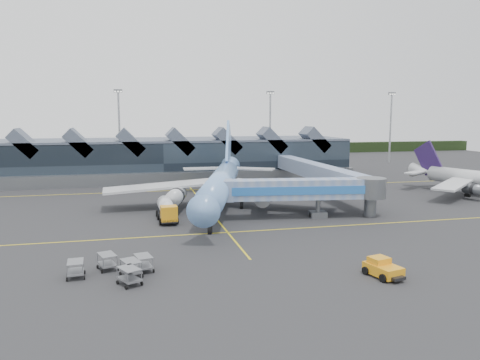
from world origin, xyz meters
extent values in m
plane|color=#252528|center=(0.00, 0.00, 0.00)|extent=(260.00, 260.00, 0.00)
cube|color=yellow|center=(0.00, -8.00, 0.01)|extent=(120.00, 0.25, 0.01)
cube|color=yellow|center=(0.00, 28.00, 0.01)|extent=(120.00, 0.25, 0.01)
cube|color=yellow|center=(0.00, 10.00, 0.01)|extent=(0.25, 60.00, 0.01)
cube|color=black|center=(0.00, 110.00, 2.00)|extent=(260.00, 4.00, 4.00)
cube|color=black|center=(-5.00, 48.00, 4.50)|extent=(90.00, 20.00, 9.00)
cube|color=#4F596A|center=(-5.00, 48.00, 9.20)|extent=(90.00, 20.00, 0.60)
cube|color=slate|center=(-5.00, 37.00, 1.30)|extent=(90.00, 2.50, 2.60)
cube|color=#4F596A|center=(-34.00, 41.00, 9.30)|extent=(6.43, 6.00, 6.43)
cube|color=#4F596A|center=(-23.00, 41.00, 9.30)|extent=(6.43, 6.00, 6.43)
cube|color=#4F596A|center=(-12.00, 41.00, 9.30)|extent=(6.43, 6.00, 6.43)
cube|color=#4F596A|center=(-1.00, 41.00, 9.30)|extent=(6.43, 6.00, 6.43)
cube|color=#4F596A|center=(10.00, 41.00, 9.30)|extent=(6.43, 6.00, 6.43)
cube|color=#4F596A|center=(21.00, 41.00, 9.30)|extent=(6.43, 6.00, 6.43)
cube|color=#4F596A|center=(32.00, 41.00, 9.30)|extent=(6.43, 6.00, 6.43)
cylinder|color=#979A9F|center=(-15.00, 72.00, 11.00)|extent=(0.56, 0.56, 22.00)
cube|color=slate|center=(-15.00, 72.00, 22.00)|extent=(2.40, 0.50, 0.90)
cylinder|color=#979A9F|center=(30.00, 72.00, 11.00)|extent=(0.56, 0.56, 22.00)
cube|color=slate|center=(30.00, 72.00, 22.00)|extent=(2.40, 0.50, 0.90)
cylinder|color=#979A9F|center=(70.00, 70.00, 11.00)|extent=(0.56, 0.56, 22.00)
cube|color=slate|center=(70.00, 70.00, 22.00)|extent=(2.40, 0.50, 0.90)
cylinder|color=#77A0F1|center=(1.86, 6.69, 4.31)|extent=(12.77, 32.23, 4.00)
cone|color=#77A0F1|center=(-3.37, -11.54, 4.31)|extent=(5.37, 6.44, 4.00)
cube|color=black|center=(-3.57, -12.21, 5.15)|extent=(1.55, 0.74, 0.48)
cone|color=#77A0F1|center=(7.34, 25.81, 4.61)|extent=(5.88, 8.22, 4.00)
cube|color=silver|center=(-7.60, 10.80, 3.61)|extent=(18.36, 6.64, 1.32)
cube|color=silver|center=(12.05, 5.16, 3.61)|extent=(18.42, 15.14, 1.32)
cylinder|color=silver|center=(-5.33, 6.34, 2.61)|extent=(3.91, 6.02, 2.48)
cylinder|color=silver|center=(7.77, 2.59, 2.61)|extent=(3.91, 6.02, 2.48)
cube|color=#77A0F1|center=(6.83, 24.03, 8.78)|extent=(3.28, 9.96, 11.01)
cube|color=silver|center=(2.23, 25.83, 4.61)|extent=(8.44, 3.53, 0.26)
cube|color=silver|center=(11.69, 23.12, 4.61)|extent=(8.83, 6.97, 0.26)
cylinder|color=slate|center=(-2.35, -7.99, 1.16)|extent=(0.29, 0.29, 2.31)
cylinder|color=slate|center=(-1.03, 8.96, 1.16)|extent=(0.29, 0.29, 2.31)
cylinder|color=slate|center=(5.50, 7.09, 1.16)|extent=(0.29, 0.29, 2.31)
cylinder|color=black|center=(-2.35, -7.99, 0.42)|extent=(0.86, 1.55, 1.48)
cone|color=silver|center=(48.02, 20.24, 3.52)|extent=(4.45, 5.60, 3.05)
cube|color=silver|center=(45.14, 6.46, 2.76)|extent=(12.55, 10.75, 1.02)
cylinder|color=slate|center=(48.19, 4.85, 1.99)|extent=(2.96, 4.07, 1.89)
cube|color=#291747|center=(48.41, 19.09, 6.34)|extent=(2.62, 6.64, 7.43)
cube|color=silver|center=(45.06, 18.28, 3.52)|extent=(6.05, 4.93, 0.25)
cube|color=silver|center=(51.57, 20.47, 3.52)|extent=(5.97, 2.60, 0.25)
cylinder|color=slate|center=(49.46, 7.86, 0.88)|extent=(0.28, 0.28, 1.77)
cube|color=#6E86B7|center=(12.10, -1.78, 4.37)|extent=(20.54, 5.57, 2.95)
cube|color=blue|center=(11.90, -3.34, 4.37)|extent=(20.17, 2.67, 1.22)
cube|color=#6E86B7|center=(1.01, -0.38, 4.37)|extent=(3.03, 3.56, 3.05)
cylinder|color=slate|center=(15.12, -2.16, 2.18)|extent=(0.71, 0.71, 4.37)
cube|color=slate|center=(15.12, -2.16, 0.46)|extent=(2.67, 2.32, 0.91)
cylinder|color=black|center=(14.11, -2.04, 0.36)|extent=(0.52, 0.96, 0.91)
cylinder|color=black|center=(16.13, -2.29, 0.36)|extent=(0.52, 0.96, 0.91)
cylinder|color=slate|center=(23.18, -3.18, 4.37)|extent=(4.47, 4.47, 3.05)
cylinder|color=slate|center=(23.18, -3.18, 2.18)|extent=(1.83, 1.83, 4.37)
cube|color=black|center=(-7.23, 1.10, 0.70)|extent=(2.46, 8.49, 0.47)
cube|color=orange|center=(-7.15, -2.08, 1.69)|extent=(2.30, 2.12, 2.06)
cube|color=black|center=(-7.13, -2.83, 2.15)|extent=(2.06, 0.19, 0.94)
cylinder|color=silver|center=(-7.26, 2.23, 1.97)|extent=(2.29, 5.49, 2.15)
sphere|color=silver|center=(-7.33, 4.94, 1.97)|extent=(2.06, 2.06, 2.06)
sphere|color=silver|center=(-7.19, -0.49, 1.97)|extent=(2.06, 2.06, 2.06)
cylinder|color=black|center=(-8.33, -1.74, 0.47)|extent=(0.35, 0.94, 0.94)
cylinder|color=black|center=(-5.99, -1.68, 0.47)|extent=(0.35, 0.94, 0.94)
cylinder|color=black|center=(-8.42, 1.54, 0.47)|extent=(0.35, 0.94, 0.94)
cylinder|color=black|center=(-6.07, 1.60, 0.47)|extent=(0.35, 0.94, 0.94)
cylinder|color=black|center=(-8.48, 3.88, 0.47)|extent=(0.35, 0.94, 0.94)
cylinder|color=black|center=(-6.13, 3.94, 0.47)|extent=(0.35, 0.94, 0.94)
cube|color=orange|center=(11.05, -27.94, 0.68)|extent=(2.91, 3.93, 0.98)
cube|color=orange|center=(10.91, -27.37, 1.42)|extent=(2.08, 1.93, 0.68)
cube|color=black|center=(11.48, -29.75, 0.44)|extent=(1.51, 1.08, 0.29)
cylinder|color=black|center=(10.23, -29.34, 0.39)|extent=(0.47, 0.83, 0.78)
cylinder|color=black|center=(12.42, -28.82, 0.39)|extent=(0.47, 0.83, 0.78)
cylinder|color=black|center=(9.68, -27.06, 0.39)|extent=(0.47, 0.83, 0.78)
cylinder|color=black|center=(11.87, -26.54, 0.39)|extent=(0.47, 0.83, 0.78)
cube|color=gray|center=(-14.73, -19.80, 0.57)|extent=(2.10, 2.63, 0.16)
cube|color=gray|center=(-14.73, -19.80, 1.56)|extent=(2.10, 2.63, 0.08)
cylinder|color=black|center=(-14.25, -18.77, 0.19)|extent=(0.24, 0.40, 0.37)
cube|color=gray|center=(-11.23, -21.16, 0.57)|extent=(1.92, 2.55, 0.16)
cube|color=gray|center=(-11.23, -21.16, 1.56)|extent=(1.92, 2.55, 0.08)
cylinder|color=black|center=(-10.65, -20.17, 0.19)|extent=(0.20, 0.39, 0.37)
cube|color=gray|center=(-17.55, -21.50, 0.57)|extent=(1.61, 2.39, 0.16)
cube|color=gray|center=(-17.55, -21.50, 1.56)|extent=(1.61, 2.39, 0.08)
cylinder|color=black|center=(-16.83, -20.61, 0.19)|extent=(0.15, 0.38, 0.37)
cube|color=gray|center=(-12.58, -24.66, 0.57)|extent=(2.34, 2.70, 0.16)
cube|color=gray|center=(-12.58, -24.66, 1.56)|extent=(2.34, 2.70, 0.08)
cylinder|color=black|center=(-12.26, -23.56, 0.19)|extent=(0.28, 0.39, 0.37)
cube|color=gray|center=(-12.43, -22.46, 0.57)|extent=(2.16, 2.65, 0.16)
cube|color=gray|center=(-12.43, -22.46, 1.56)|extent=(2.16, 2.65, 0.08)
cylinder|color=black|center=(-11.98, -21.40, 0.19)|extent=(0.25, 0.39, 0.37)
camera|label=1|loc=(-12.13, -66.69, 15.39)|focal=35.00mm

